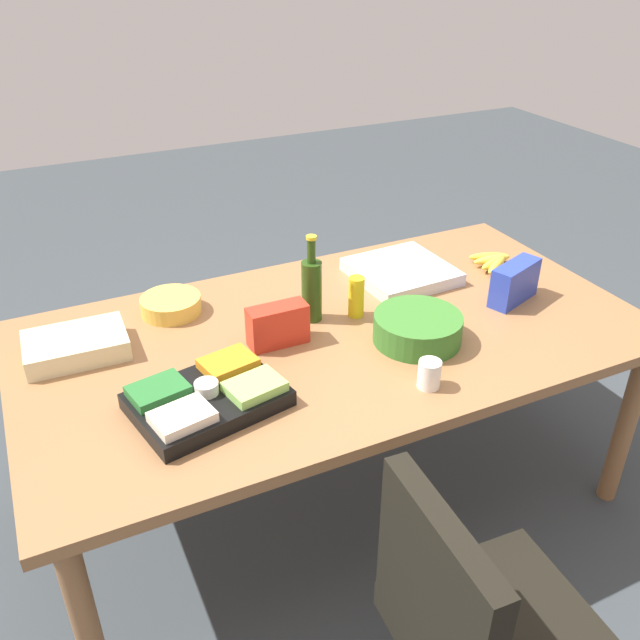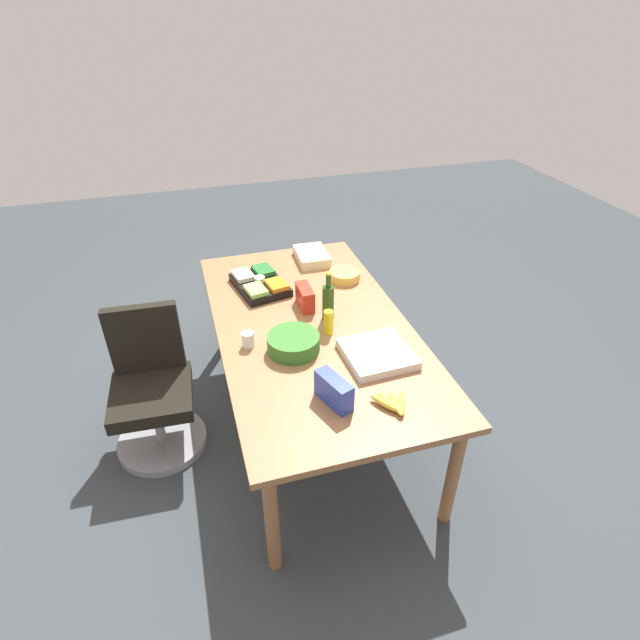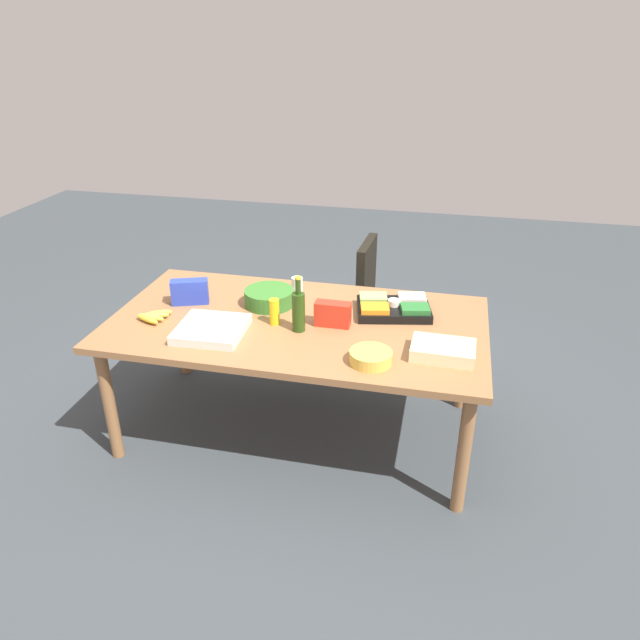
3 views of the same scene
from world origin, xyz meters
name	(u,v)px [view 2 (image 2 of 3)]	position (x,y,z in m)	size (l,w,h in m)	color
ground_plane	(313,415)	(0.00, 0.00, 0.00)	(10.00, 10.00, 0.00)	#383E43
conference_table	(312,333)	(0.00, 0.00, 0.70)	(2.14, 1.15, 0.76)	#91633C
office_chair	(154,398)	(0.08, 1.00, 0.35)	(0.56, 0.56, 0.92)	gray
chip_bag_red	(305,297)	(0.21, -0.01, 0.83)	(0.20, 0.08, 0.14)	red
paper_cup	(248,339)	(-0.11, 0.41, 0.81)	(0.07, 0.07, 0.09)	white
mustard_bottle	(328,322)	(-0.11, -0.07, 0.84)	(0.06, 0.06, 0.15)	yellow
chip_bag_blue	(334,391)	(-0.69, 0.09, 0.84)	(0.22, 0.08, 0.15)	#283EB1
veggie_tray	(260,283)	(0.53, 0.22, 0.80)	(0.47, 0.38, 0.09)	black
salad_bowl	(293,343)	(-0.22, 0.17, 0.81)	(0.30, 0.30, 0.10)	#357028
chip_bowl	(345,275)	(0.48, -0.37, 0.79)	(0.22, 0.22, 0.06)	gold
pizza_box	(377,354)	(-0.42, -0.26, 0.79)	(0.36, 0.36, 0.05)	silver
sheet_cake	(312,256)	(0.83, -0.23, 0.80)	(0.32, 0.22, 0.07)	beige
banana_bunch	(393,403)	(-0.81, -0.18, 0.79)	(0.19, 0.19, 0.04)	yellow
wine_bottle	(328,301)	(0.04, -0.11, 0.89)	(0.09, 0.09, 0.32)	#254112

